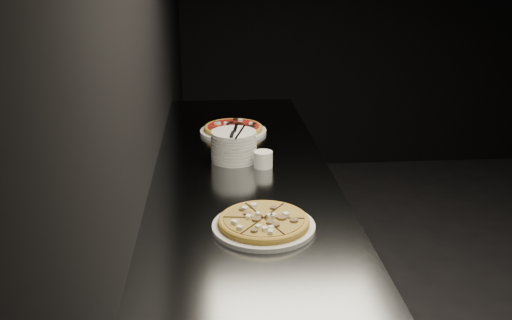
{
  "coord_description": "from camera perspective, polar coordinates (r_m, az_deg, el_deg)",
  "views": [
    {
      "loc": [
        -2.25,
        -2.24,
        1.78
      ],
      "look_at": [
        -2.08,
        -0.11,
        1.0
      ],
      "focal_mm": 40.0,
      "sensor_mm": 36.0,
      "label": 1
    }
  ],
  "objects": [
    {
      "name": "counter",
      "position": [
        2.6,
        -1.3,
        -10.5
      ],
      "size": [
        0.74,
        2.44,
        0.92
      ],
      "color": "slate",
      "rests_on": "floor"
    },
    {
      "name": "cutlery",
      "position": [
        2.46,
        -2.06,
        2.83
      ],
      "size": [
        0.1,
        0.2,
        0.01
      ],
      "rotation": [
        0.0,
        0.0,
        -0.15
      ],
      "color": "silver",
      "rests_on": "plate_stack"
    },
    {
      "name": "ramekin",
      "position": [
        2.42,
        0.73,
        0.12
      ],
      "size": [
        0.08,
        0.08,
        0.07
      ],
      "color": "white",
      "rests_on": "counter"
    },
    {
      "name": "pizza_tomato",
      "position": [
        2.89,
        -2.29,
        3.12
      ],
      "size": [
        0.37,
        0.37,
        0.04
      ],
      "rotation": [
        0.0,
        0.0,
        0.29
      ],
      "color": "white",
      "rests_on": "counter"
    },
    {
      "name": "wall_back",
      "position": [
        5.26,
        21.59,
        14.51
      ],
      "size": [
        5.0,
        0.02,
        2.8
      ],
      "primitive_type": "cube",
      "color": "black",
      "rests_on": "floor"
    },
    {
      "name": "pizza_mushroom",
      "position": [
        1.89,
        0.77,
        -6.29
      ],
      "size": [
        0.34,
        0.34,
        0.04
      ],
      "rotation": [
        0.0,
        0.0,
        -0.12
      ],
      "color": "white",
      "rests_on": "counter"
    },
    {
      "name": "plate_stack",
      "position": [
        2.49,
        -2.24,
        1.42
      ],
      "size": [
        0.2,
        0.2,
        0.13
      ],
      "color": "white",
      "rests_on": "counter"
    },
    {
      "name": "wall_left",
      "position": [
        2.28,
        -10.95,
        10.08
      ],
      "size": [
        0.02,
        5.0,
        2.8
      ],
      "primitive_type": "cube",
      "color": "black",
      "rests_on": "floor"
    }
  ]
}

